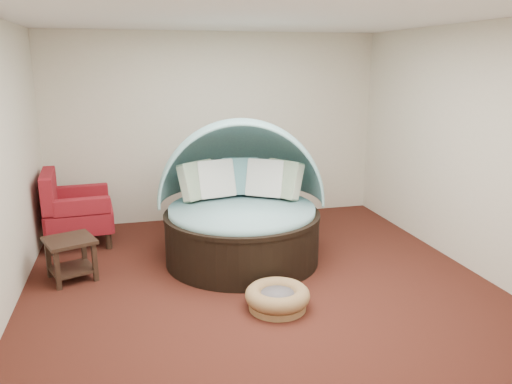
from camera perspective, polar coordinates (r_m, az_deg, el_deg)
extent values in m
plane|color=#4C1F15|center=(5.64, 0.21, -10.15)|extent=(5.00, 5.00, 0.00)
plane|color=beige|center=(7.63, -4.54, 7.32)|extent=(5.00, 0.00, 5.00)
plane|color=beige|center=(2.93, 12.61, -4.90)|extent=(5.00, 0.00, 5.00)
plane|color=beige|center=(6.31, 22.85, 4.70)|extent=(0.00, 5.00, 5.00)
plane|color=white|center=(5.14, 0.24, 19.50)|extent=(5.00, 5.00, 0.00)
cylinder|color=black|center=(6.11, -1.59, -5.30)|extent=(2.16, 2.16, 0.57)
cylinder|color=black|center=(6.01, -1.61, -2.57)|extent=(2.19, 2.19, 0.05)
cylinder|color=#93C5CD|center=(6.00, -1.61, -2.19)|extent=(2.04, 2.04, 0.12)
cube|color=#3F6D4D|center=(6.24, -6.69, 1.32)|extent=(0.54, 0.49, 0.50)
cube|color=silver|center=(6.29, -4.66, 1.49)|extent=(0.52, 0.36, 0.50)
cube|color=#5D99A2|center=(6.41, -1.81, 1.78)|extent=(0.52, 0.35, 0.50)
cube|color=silver|center=(6.31, 1.10, 1.58)|extent=(0.54, 0.48, 0.50)
cube|color=#3F6D4D|center=(6.28, 3.16, 1.48)|extent=(0.49, 0.54, 0.50)
cylinder|color=brown|center=(5.06, 2.46, -12.80)|extent=(0.62, 0.62, 0.07)
torus|color=brown|center=(5.01, 2.47, -11.69)|extent=(0.70, 0.70, 0.16)
cylinder|color=#5D595D|center=(5.02, 2.47, -11.91)|extent=(0.42, 0.42, 0.10)
cylinder|color=black|center=(6.83, -22.25, -5.84)|extent=(0.09, 0.09, 0.21)
cylinder|color=black|center=(7.48, -21.97, -4.07)|extent=(0.09, 0.09, 0.21)
cylinder|color=black|center=(6.81, -16.48, -5.39)|extent=(0.09, 0.09, 0.21)
cylinder|color=black|center=(7.46, -16.71, -3.65)|extent=(0.09, 0.09, 0.21)
cube|color=maroon|center=(7.06, -19.52, -2.77)|extent=(0.92, 0.92, 0.30)
cube|color=maroon|center=(6.98, -22.61, 0.14)|extent=(0.22, 0.87, 0.50)
cube|color=maroon|center=(6.64, -19.24, -1.57)|extent=(0.69, 0.19, 0.21)
cube|color=maroon|center=(7.35, -19.23, -0.05)|extent=(0.69, 0.19, 0.21)
cube|color=black|center=(5.90, -20.55, -5.20)|extent=(0.64, 0.64, 0.04)
cube|color=black|center=(6.01, -20.26, -8.24)|extent=(0.56, 0.56, 0.03)
cube|color=black|center=(5.76, -21.74, -8.35)|extent=(0.06, 0.06, 0.44)
cube|color=black|center=(6.12, -22.64, -7.07)|extent=(0.06, 0.06, 0.44)
cube|color=black|center=(5.84, -17.93, -7.65)|extent=(0.06, 0.06, 0.44)
cube|color=black|center=(6.20, -19.05, -6.44)|extent=(0.06, 0.06, 0.44)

